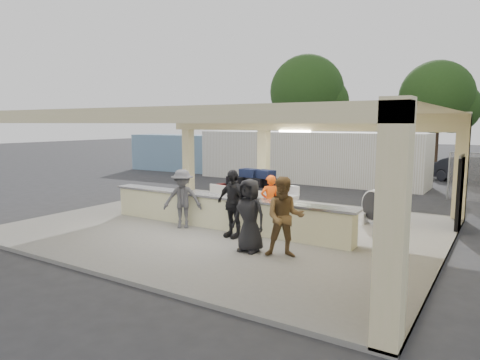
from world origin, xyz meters
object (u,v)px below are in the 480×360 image
Objects in this scene: passenger_b at (233,204)px; car_dark at (471,171)px; luggage_cart at (252,190)px; drum_fan at (376,206)px; baggage_counter at (222,212)px; container_white at (307,157)px; passenger_d at (249,215)px; passenger_c at (183,199)px; container_blue at (196,153)px; passenger_a at (285,217)px; baggage_handler at (270,202)px.

passenger_b reaches higher than car_dark.
luggage_cart is 2.70× the size of drum_fan.
luggage_cart reaches higher than baggage_counter.
container_white is (-6.02, 8.55, 0.68)m from drum_fan.
baggage_counter is at bearing 143.48° from passenger_d.
luggage_cart reaches higher than car_dark.
drum_fan is 5.91m from passenger_c.
luggage_cart is 3.08m from passenger_b.
baggage_counter is 1.14m from passenger_b.
passenger_d is 13.66m from container_white.
luggage_cart is 0.23× the size of container_white.
container_blue reaches higher than luggage_cart.
baggage_counter is 3.18m from passenger_a.
container_white is (-4.16, 13.01, 0.36)m from passenger_d.
container_white reaches higher than luggage_cart.
container_blue is at bearing 130.75° from baggage_counter.
container_white reaches higher than passenger_c.
container_white reaches higher than passenger_b.
passenger_a is at bearing -67.74° from container_white.
car_dark is 0.33× the size of container_white.
luggage_cart is 4.79m from passenger_a.
container_white is (-1.26, 12.04, 0.38)m from passenger_c.
container_white is (-7.74, -3.80, 0.66)m from car_dark.
luggage_cart is at bearing 96.75° from baggage_counter.
passenger_a is 0.20× the size of container_blue.
passenger_a is at bearing 7.52° from passenger_d.
passenger_c is (-1.01, -0.57, 0.39)m from baggage_counter.
baggage_handler is at bearing 109.23° from passenger_d.
baggage_counter is 4.60× the size of passenger_d.
car_dark is (3.59, 16.80, -0.30)m from passenger_d.
passenger_c is 0.98× the size of passenger_d.
passenger_b is at bearing 142.93° from passenger_d.
passenger_b is at bearing -35.85° from passenger_c.
car_dark is (2.68, 16.73, -0.35)m from passenger_a.
passenger_b is at bearing -95.03° from drum_fan.
passenger_d is at bearing 158.27° from passenger_a.
drum_fan is 0.26× the size of car_dark.
luggage_cart is 1.56× the size of passenger_b.
passenger_a reaches higher than passenger_b.
container_blue reaches higher than passenger_c.
container_blue is at bearing 142.15° from passenger_b.
passenger_a is 13.89m from container_white.
passenger_d reaches higher than car_dark.
passenger_b is at bearing 29.41° from baggage_handler.
luggage_cart is 1.67× the size of passenger_c.
passenger_d is at bearing 59.75° from baggage_handler.
container_white reaches higher than baggage_counter.
passenger_c is at bearing -14.61° from baggage_handler.
car_dark is (6.48, 15.84, -0.28)m from passenger_c.
luggage_cart is 1.63× the size of passenger_d.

